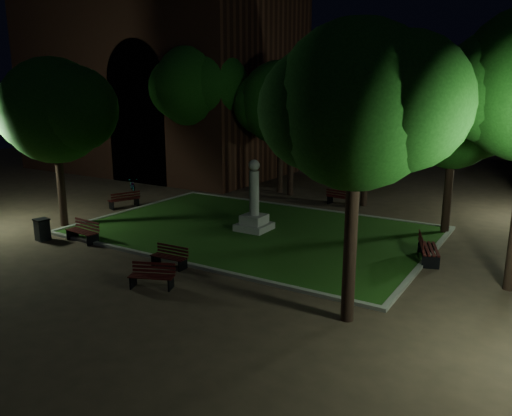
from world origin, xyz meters
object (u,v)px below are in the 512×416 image
(bench_near_right, at_px, (152,276))
(bicycle, at_px, (133,184))
(monument, at_px, (254,211))
(bench_west_near, at_px, (83,232))
(bench_far_side, at_px, (341,198))
(bench_near_left, at_px, (170,257))
(bench_left_side, at_px, (124,200))
(trash_bin, at_px, (42,229))
(bench_right_side, at_px, (427,250))

(bench_near_right, height_order, bicycle, bicycle)
(monument, xyz_separation_m, bench_west_near, (-5.36, -5.05, -0.54))
(monument, distance_m, bench_far_side, 7.09)
(bench_near_left, height_order, bench_left_side, bench_left_side)
(bench_near_right, relative_size, trash_bin, 1.63)
(bench_near_left, distance_m, bench_right_side, 9.51)
(bench_right_side, bearing_deg, bench_near_right, 117.02)
(monument, xyz_separation_m, bench_right_side, (7.61, -0.05, -0.49))
(bench_west_near, height_order, bicycle, bench_west_near)
(bench_far_side, bearing_deg, bench_left_side, 41.48)
(bench_west_near, xyz_separation_m, bicycle, (-6.09, 8.91, -0.01))
(monument, relative_size, trash_bin, 3.39)
(bicycle, bearing_deg, bench_west_near, -108.68)
(bicycle, bearing_deg, bench_near_left, -92.77)
(monument, distance_m, bicycle, 12.10)
(monument, xyz_separation_m, bicycle, (-11.45, 3.86, -0.55))
(monument, distance_m, bench_near_right, 7.34)
(bench_west_near, bearing_deg, bench_near_left, -0.17)
(bench_west_near, distance_m, bench_far_side, 13.74)
(bench_west_near, relative_size, bench_left_side, 0.96)
(trash_bin, bearing_deg, bench_right_side, 21.72)
(bench_near_left, bearing_deg, bench_far_side, 80.42)
(monument, height_order, bench_right_side, monument)
(bench_right_side, bearing_deg, bench_far_side, 22.83)
(monument, distance_m, bench_right_side, 7.62)
(bench_near_left, bearing_deg, bench_west_near, 172.38)
(bench_near_right, bearing_deg, bench_left_side, 117.31)
(monument, xyz_separation_m, bench_near_left, (-0.18, -5.50, -0.59))
(monument, bearing_deg, bench_near_right, -85.05)
(bench_west_near, bearing_deg, bicycle, 129.21)
(monument, xyz_separation_m, bench_near_right, (0.63, -7.29, -0.58))
(bench_near_left, relative_size, bench_left_side, 0.82)
(bench_west_near, distance_m, bench_left_side, 6.11)
(bicycle, bearing_deg, trash_bin, -118.34)
(bench_near_left, xyz_separation_m, bench_far_side, (1.52, 12.45, 0.05))
(bench_near_left, xyz_separation_m, trash_bin, (-6.80, -0.36, 0.12))
(bench_left_side, height_order, bench_right_side, bench_right_side)
(trash_bin, bearing_deg, bench_near_left, 3.01)
(bench_far_side, relative_size, bicycle, 1.07)
(bench_near_right, distance_m, bench_west_near, 6.40)
(monument, height_order, bench_left_side, monument)
(bench_far_side, height_order, trash_bin, trash_bin)
(bench_left_side, height_order, bench_far_side, bench_left_side)
(bench_near_left, height_order, bench_far_side, bench_far_side)
(bench_left_side, distance_m, bicycle, 4.72)
(bench_west_near, bearing_deg, bench_far_side, 65.65)
(bench_west_near, distance_m, trash_bin, 1.81)
(bench_near_right, xyz_separation_m, bench_left_side, (-9.05, 7.54, 0.05))
(bench_far_side, distance_m, trash_bin, 15.27)
(bench_right_side, height_order, trash_bin, bench_right_side)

